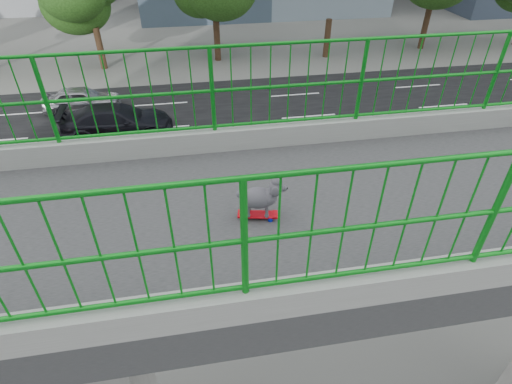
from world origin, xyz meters
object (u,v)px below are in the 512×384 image
Objects in this scene: car_1 at (385,170)px; car_2 at (46,161)px; poodle at (260,196)px; car_3 at (117,121)px; car_4 at (82,100)px; skateboard at (258,215)px.

car_2 is (-3.20, -13.86, -0.04)m from car_1.
poodle is 17.61m from car_3.
poodle is 0.10× the size of car_3.
poodle is 21.13m from car_4.
car_3 reaches higher than car_2.
car_4 is (-18.98, -6.53, -6.60)m from poodle.
car_2 reaches higher than car_4.
car_4 is (-9.60, -13.43, -0.06)m from car_1.
car_2 is at bearing -139.67° from skateboard.
car_1 is at bearing 154.99° from skateboard.
car_4 is (-3.20, -2.20, -0.08)m from car_3.
skateboard is at bearing -164.72° from car_3.
car_4 is at bearing -149.55° from poodle.
car_1 is 1.13× the size of car_4.
skateboard is 0.08× the size of car_3.
skateboard is 0.26m from poodle.
car_4 is at bearing -149.62° from skateboard.
skateboard is at bearing -151.12° from car_2.
skateboard is 17.51m from car_3.
car_2 is 6.41m from car_4.
car_1 is at bearing -125.56° from car_4.
car_1 is (-9.37, 6.92, -6.28)m from skateboard.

